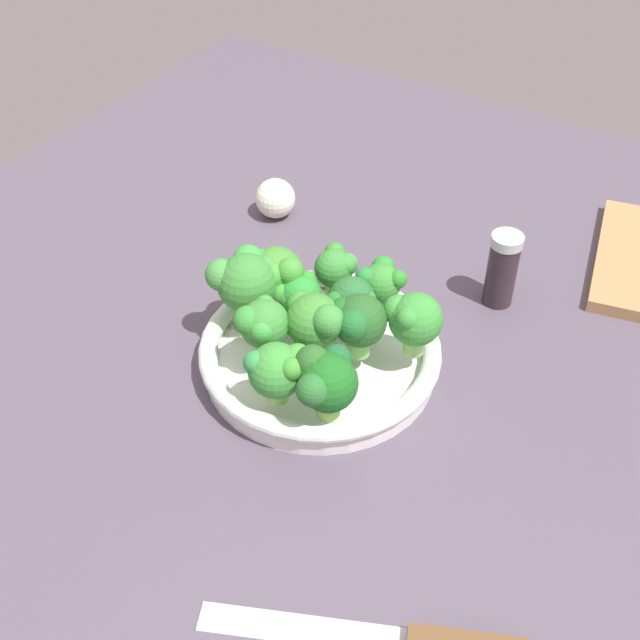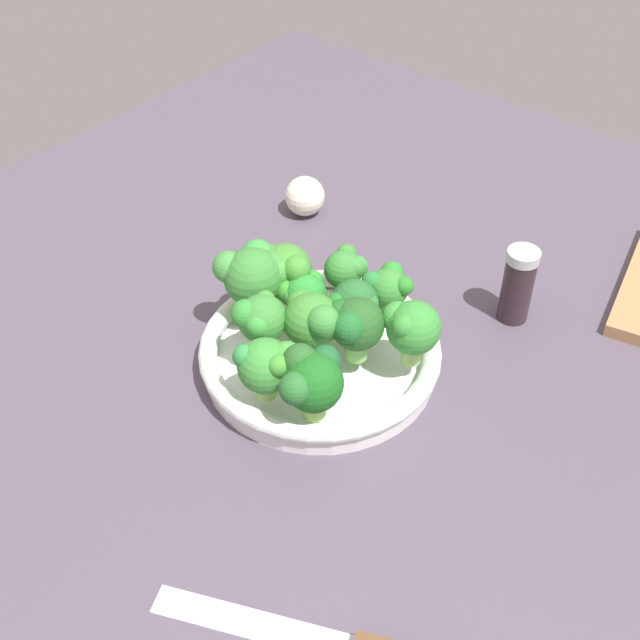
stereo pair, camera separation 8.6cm
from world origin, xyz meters
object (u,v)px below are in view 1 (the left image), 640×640
broccoli_floret_7 (325,380)px  broccoli_floret_11 (352,301)px  broccoli_floret_6 (381,281)px  broccoli_floret_8 (316,322)px  broccoli_floret_5 (262,324)px  broccoli_floret_10 (275,273)px  pepper_shaker (502,269)px  broccoli_floret_2 (356,321)px  broccoli_floret_0 (413,319)px  garlic_bulb (275,198)px  broccoli_floret_4 (278,370)px  broccoli_floret_1 (246,280)px  broccoli_floret_3 (298,296)px  bowl (320,354)px  broccoli_floret_9 (337,267)px

broccoli_floret_7 → broccoli_floret_11: size_ratio=1.25×
broccoli_floret_6 → broccoli_floret_8: (10.35, -1.89, 1.09)cm
broccoli_floret_7 → broccoli_floret_8: broccoli_floret_8 is taller
broccoli_floret_5 → broccoli_floret_6: broccoli_floret_5 is taller
broccoli_floret_10 → pepper_shaker: bearing=132.2°
broccoli_floret_2 → broccoli_floret_11: bearing=-144.0°
broccoli_floret_6 → pepper_shaker: 15.46cm
broccoli_floret_0 → broccoli_floret_10: broccoli_floret_0 is taller
garlic_bulb → pepper_shaker: pepper_shaker is taller
broccoli_floret_11 → pepper_shaker: size_ratio=0.66×
broccoli_floret_4 → broccoli_floret_6: 17.69cm
broccoli_floret_1 → broccoli_floret_5: (4.62, 5.20, -0.32)cm
broccoli_floret_3 → broccoli_floret_6: (-6.50, 6.49, 0.31)cm
bowl → broccoli_floret_3: 6.62cm
broccoli_floret_10 → broccoli_floret_3: bearing=77.0°
broccoli_floret_4 → garlic_bulb: broccoli_floret_4 is taller
broccoli_floret_5 → pepper_shaker: broccoli_floret_5 is taller
broccoli_floret_3 → broccoli_floret_4: broccoli_floret_4 is taller
broccoli_floret_5 → broccoli_floret_7: size_ratio=0.90×
broccoli_floret_8 → broccoli_floret_11: size_ratio=1.22×
broccoli_floret_2 → broccoli_floret_7: size_ratio=0.93×
broccoli_floret_7 → broccoli_floret_9: bearing=-152.4°
bowl → broccoli_floret_10: bearing=-110.3°
broccoli_floret_9 → broccoli_floret_10: broccoli_floret_10 is taller
broccoli_floret_1 → broccoli_floret_10: broccoli_floret_1 is taller
broccoli_floret_8 → broccoli_floret_9: 10.61cm
broccoli_floret_7 → broccoli_floret_11: 12.70cm
broccoli_floret_8 → broccoli_floret_10: (-4.68, -8.16, -0.35)cm
broccoli_floret_9 → pepper_shaker: 19.46cm
broccoli_floret_6 → pepper_shaker: bearing=141.8°
broccoli_floret_6 → broccoli_floret_8: broccoli_floret_8 is taller
broccoli_floret_7 → broccoli_floret_8: 8.11cm
broccoli_floret_3 → broccoli_floret_10: 3.80cm
broccoli_floret_6 → broccoli_floret_11: 4.80cm
broccoli_floret_5 → broccoli_floret_7: bearing=71.1°
broccoli_floret_1 → pepper_shaker: 29.77cm
broccoli_floret_6 → broccoli_floret_7: 17.02cm
bowl → broccoli_floret_7: (8.25, 5.70, 6.22)cm
broccoli_floret_1 → broccoli_floret_2: size_ratio=1.10×
broccoli_floret_0 → broccoli_floret_5: bearing=-55.5°
broccoli_floret_1 → broccoli_floret_4: broccoli_floret_1 is taller
broccoli_floret_2 → broccoli_floret_7: 8.66cm
broccoli_floret_1 → broccoli_floret_9: size_ratio=1.41×
broccoli_floret_7 → broccoli_floret_10: broccoli_floret_7 is taller
broccoli_floret_2 → broccoli_floret_4: size_ratio=1.09×
broccoli_floret_9 → broccoli_floret_4: bearing=12.5°
broccoli_floret_2 → broccoli_floret_5: 9.47cm
broccoli_floret_1 → broccoli_floret_10: bearing=155.8°
broccoli_floret_9 → broccoli_floret_10: (5.29, -4.67, 0.67)cm
broccoli_floret_1 → broccoli_floret_6: 14.55cm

